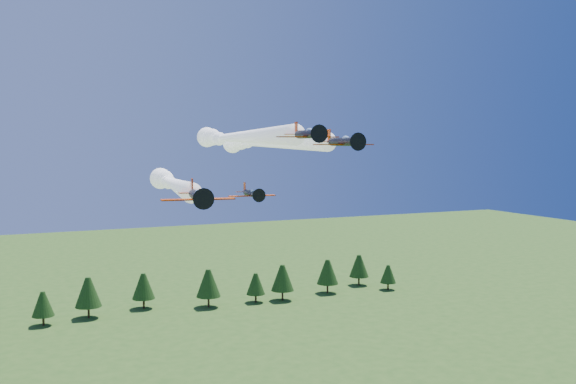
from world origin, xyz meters
name	(u,v)px	position (x,y,z in m)	size (l,w,h in m)	color
plane_lead	(235,137)	(3.00, 23.22, 49.42)	(9.65, 56.98, 3.70)	black
plane_left	(172,183)	(-6.74, 24.73, 42.37)	(11.50, 47.07, 3.70)	black
plane_right	(264,142)	(9.35, 26.54, 48.62)	(7.86, 51.37, 3.70)	black
plane_slot	(251,194)	(-0.02, 7.96, 41.69)	(6.44, 7.00, 2.26)	black
treeline	(124,292)	(0.03, 109.49, 6.68)	(178.60, 20.77, 11.52)	#382314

